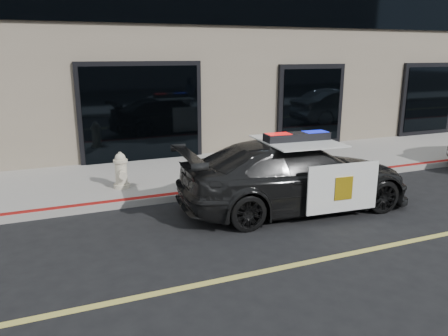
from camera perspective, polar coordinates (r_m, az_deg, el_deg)
name	(u,v)px	position (r m, az deg, el deg)	size (l,w,h in m)	color
ground	(308,263)	(6.91, 10.86, -12.04)	(120.00, 120.00, 0.00)	black
sidewalk_n	(196,173)	(11.34, -3.61, -0.64)	(60.00, 3.50, 0.15)	gray
police_car	(295,175)	(8.94, 9.32, -0.87)	(2.54, 5.02, 1.57)	black
fire_hydrant	(121,171)	(10.01, -13.29, -0.40)	(0.37, 0.51, 0.81)	beige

